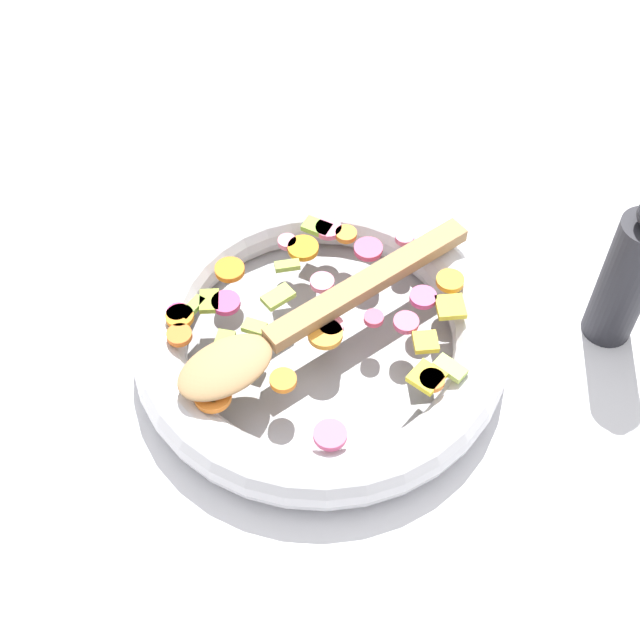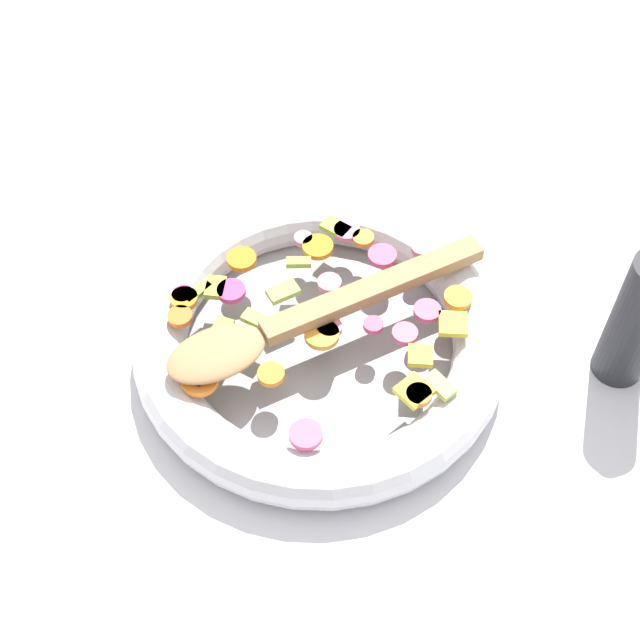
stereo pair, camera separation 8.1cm
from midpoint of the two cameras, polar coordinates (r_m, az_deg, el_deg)
The scene contains 5 objects.
ground_plane at distance 0.85m, azimuth -2.72°, elevation -2.24°, with size 4.00×4.00×0.00m, color silver.
skillet at distance 0.83m, azimuth -2.78°, elevation -1.35°, with size 0.35×0.35×0.05m.
chopped_vegetables at distance 0.81m, azimuth -3.18°, elevation 0.34°, with size 0.29×0.25×0.01m.
wooden_spoon at distance 0.79m, azimuth -4.28°, elevation -0.42°, with size 0.32×0.09×0.01m.
pepper_mill at distance 0.83m, azimuth 16.50°, elevation 2.51°, with size 0.05×0.05×0.17m.
Camera 1 is at (-0.36, -0.34, 0.69)m, focal length 50.00 mm.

